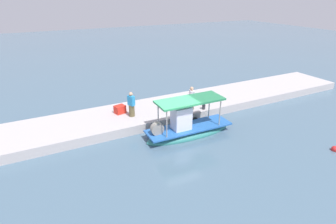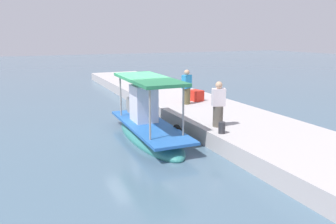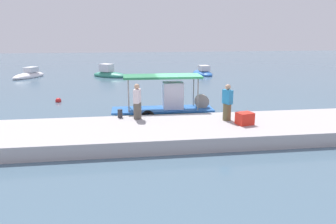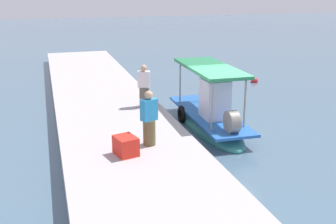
# 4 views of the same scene
# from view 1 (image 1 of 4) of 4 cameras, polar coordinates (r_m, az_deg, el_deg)

# --- Properties ---
(ground_plane) EXTENTS (120.00, 120.00, 0.00)m
(ground_plane) POSITION_cam_1_polar(r_m,az_deg,el_deg) (17.10, 2.01, -5.71)
(ground_plane) COLOR slate
(dock_quay) EXTENTS (36.00, 4.29, 0.62)m
(dock_quay) POSITION_cam_1_polar(r_m,az_deg,el_deg) (20.06, -3.28, -0.07)
(dock_quay) COLOR #B1ABAC
(dock_quay) RESTS_ON ground_plane
(main_fishing_boat) EXTENTS (5.92, 1.80, 2.80)m
(main_fishing_boat) POSITION_cam_1_polar(r_m,az_deg,el_deg) (17.39, 4.12, -3.52)
(main_fishing_boat) COLOR teal
(main_fishing_boat) RESTS_ON ground_plane
(fisherman_near_bollard) EXTENTS (0.48, 0.55, 1.74)m
(fisherman_near_bollard) POSITION_cam_1_polar(r_m,az_deg,el_deg) (19.53, 4.98, 2.69)
(fisherman_near_bollard) COLOR #575047
(fisherman_near_bollard) RESTS_ON dock_quay
(fisherman_by_crate) EXTENTS (0.51, 0.56, 1.75)m
(fisherman_by_crate) POSITION_cam_1_polar(r_m,az_deg,el_deg) (18.54, -7.73, 1.39)
(fisherman_by_crate) COLOR brown
(fisherman_by_crate) RESTS_ON dock_quay
(mooring_bollard) EXTENTS (0.24, 0.24, 0.42)m
(mooring_bollard) POSITION_cam_1_polar(r_m,az_deg,el_deg) (19.90, 7.56, 1.18)
(mooring_bollard) COLOR #2D2D33
(mooring_bollard) RESTS_ON dock_quay
(cargo_crate) EXTENTS (0.83, 0.73, 0.56)m
(cargo_crate) POSITION_cam_1_polar(r_m,az_deg,el_deg) (19.34, -10.13, 0.55)
(cargo_crate) COLOR red
(cargo_crate) RESTS_ON dock_quay
(marker_buoy) EXTENTS (0.41, 0.41, 0.41)m
(marker_buoy) POSITION_cam_1_polar(r_m,az_deg,el_deg) (18.64, 31.81, -6.71)
(marker_buoy) COLOR red
(marker_buoy) RESTS_ON ground_plane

